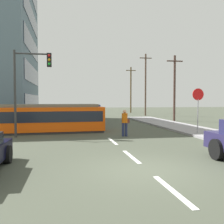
% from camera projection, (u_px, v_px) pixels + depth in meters
% --- Properties ---
extents(ground_plane, '(120.00, 120.00, 0.00)m').
position_uv_depth(ground_plane, '(102.00, 132.00, 18.32)').
color(ground_plane, '#44493B').
extents(sidewalk_curb_right, '(3.20, 36.00, 0.14)m').
position_uv_depth(sidewalk_curb_right, '(223.00, 137.00, 15.65)').
color(sidewalk_curb_right, gray).
rests_on(sidewalk_curb_right, ground).
extents(lane_stripe_0, '(0.16, 2.40, 0.01)m').
position_uv_depth(lane_stripe_0, '(172.00, 190.00, 6.54)').
color(lane_stripe_0, silver).
rests_on(lane_stripe_0, ground).
extents(lane_stripe_1, '(0.16, 2.40, 0.01)m').
position_uv_depth(lane_stripe_1, '(131.00, 157.00, 10.46)').
color(lane_stripe_1, silver).
rests_on(lane_stripe_1, ground).
extents(lane_stripe_2, '(0.16, 2.40, 0.01)m').
position_uv_depth(lane_stripe_2, '(113.00, 141.00, 14.39)').
color(lane_stripe_2, silver).
rests_on(lane_stripe_2, ground).
extents(lane_stripe_3, '(0.16, 2.40, 0.01)m').
position_uv_depth(lane_stripe_3, '(92.00, 124.00, 24.89)').
color(lane_stripe_3, silver).
rests_on(lane_stripe_3, ground).
extents(lane_stripe_4, '(0.16, 2.40, 0.01)m').
position_uv_depth(lane_stripe_4, '(86.00, 119.00, 30.78)').
color(lane_stripe_4, silver).
rests_on(lane_stripe_4, ground).
extents(streetcar_tram, '(8.33, 2.91, 1.99)m').
position_uv_depth(streetcar_tram, '(44.00, 118.00, 18.22)').
color(streetcar_tram, '#F7530B').
rests_on(streetcar_tram, ground).
extents(city_bus, '(2.64, 5.25, 1.86)m').
position_uv_depth(city_bus, '(83.00, 113.00, 25.03)').
color(city_bus, '#323E8C').
rests_on(city_bus, ground).
extents(pedestrian_crossing, '(0.51, 0.36, 1.67)m').
position_uv_depth(pedestrian_crossing, '(125.00, 121.00, 16.30)').
color(pedestrian_crossing, '#222A4F').
rests_on(pedestrian_crossing, ground).
extents(parked_sedan_mid, '(1.94, 4.43, 1.19)m').
position_uv_depth(parked_sedan_mid, '(30.00, 120.00, 21.86)').
color(parked_sedan_mid, navy).
rests_on(parked_sedan_mid, ground).
extents(stop_sign, '(0.76, 0.07, 2.88)m').
position_uv_depth(stop_sign, '(198.00, 101.00, 16.62)').
color(stop_sign, gray).
rests_on(stop_sign, sidewalk_curb_right).
extents(traffic_light_mast, '(2.25, 0.33, 5.30)m').
position_uv_depth(traffic_light_mast, '(29.00, 77.00, 15.87)').
color(traffic_light_mast, '#333333').
rests_on(traffic_light_mast, ground).
extents(utility_pole_mid, '(1.80, 0.24, 7.07)m').
position_uv_depth(utility_pole_mid, '(174.00, 87.00, 28.10)').
color(utility_pole_mid, '#4F362E').
rests_on(utility_pole_mid, ground).
extents(utility_pole_far, '(1.80, 0.24, 8.98)m').
position_uv_depth(utility_pole_far, '(146.00, 84.00, 37.97)').
color(utility_pole_far, brown).
rests_on(utility_pole_far, ground).
extents(utility_pole_distant, '(1.80, 0.24, 8.21)m').
position_uv_depth(utility_pole_distant, '(131.00, 89.00, 46.95)').
color(utility_pole_distant, '#523D1F').
rests_on(utility_pole_distant, ground).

